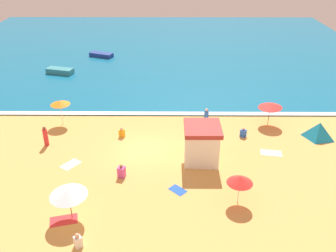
% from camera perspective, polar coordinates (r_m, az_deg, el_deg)
% --- Properties ---
extents(ground_plane, '(60.00, 60.00, 0.00)m').
position_cam_1_polar(ground_plane, '(28.14, -3.66, -3.80)').
color(ground_plane, '#E0A856').
extents(ocean_water, '(60.00, 44.00, 0.10)m').
position_cam_1_polar(ocean_water, '(53.96, -1.73, 12.08)').
color(ocean_water, '#146B93').
rests_on(ocean_water, ground_plane).
extents(wave_breaker_foam, '(57.00, 0.70, 0.01)m').
position_cam_1_polar(wave_breaker_foam, '(33.60, -2.98, 2.01)').
color(wave_breaker_foam, white).
rests_on(wave_breaker_foam, ocean_water).
extents(lifeguard_cabana, '(2.61, 2.76, 2.77)m').
position_cam_1_polar(lifeguard_cabana, '(26.36, 5.34, -2.67)').
color(lifeguard_cabana, white).
rests_on(lifeguard_cabana, ground_plane).
extents(beach_umbrella_0, '(1.85, 1.86, 2.19)m').
position_cam_1_polar(beach_umbrella_0, '(32.44, -16.56, 3.53)').
color(beach_umbrella_0, silver).
rests_on(beach_umbrella_0, ground_plane).
extents(beach_umbrella_1, '(2.67, 2.67, 2.08)m').
position_cam_1_polar(beach_umbrella_1, '(21.63, -15.38, -9.99)').
color(beach_umbrella_1, '#4C3823').
rests_on(beach_umbrella_1, ground_plane).
extents(beach_umbrella_2, '(1.95, 1.94, 1.94)m').
position_cam_1_polar(beach_umbrella_2, '(22.50, 11.22, -8.25)').
color(beach_umbrella_2, silver).
rests_on(beach_umbrella_2, ground_plane).
extents(beach_umbrella_4, '(2.38, 2.37, 1.99)m').
position_cam_1_polar(beach_umbrella_4, '(32.32, 15.74, 3.08)').
color(beach_umbrella_4, '#4C3823').
rests_on(beach_umbrella_4, ground_plane).
extents(beach_tent, '(2.40, 2.24, 1.43)m').
position_cam_1_polar(beach_tent, '(31.73, 22.57, -0.69)').
color(beach_tent, '#1999D8').
rests_on(beach_tent, ground_plane).
extents(beachgoer_0, '(0.50, 0.50, 0.83)m').
position_cam_1_polar(beachgoer_0, '(30.00, -7.25, -1.03)').
color(beachgoer_0, orange).
rests_on(beachgoer_0, ground_plane).
extents(beachgoer_1, '(0.57, 0.57, 0.97)m').
position_cam_1_polar(beachgoer_1, '(25.20, -7.31, -7.09)').
color(beachgoer_1, '#D84CA5').
rests_on(beachgoer_1, ground_plane).
extents(beachgoer_2, '(0.50, 0.50, 1.64)m').
position_cam_1_polar(beachgoer_2, '(29.94, -18.64, -1.58)').
color(beachgoer_2, red).
rests_on(beachgoer_2, ground_plane).
extents(beachgoer_4, '(0.57, 0.57, 0.81)m').
position_cam_1_polar(beachgoer_4, '(30.41, 11.71, -1.05)').
color(beachgoer_4, blue).
rests_on(beachgoer_4, ground_plane).
extents(beachgoer_5, '(0.53, 0.53, 0.90)m').
position_cam_1_polar(beachgoer_5, '(20.71, -13.94, -17.09)').
color(beachgoer_5, white).
rests_on(beachgoer_5, ground_plane).
extents(beachgoer_6, '(0.52, 0.52, 1.90)m').
position_cam_1_polar(beachgoer_6, '(30.88, 6.00, 1.05)').
color(beachgoer_6, blue).
rests_on(beachgoer_6, ground_plane).
extents(beach_towel_0, '(1.75, 1.26, 0.01)m').
position_cam_1_polar(beach_towel_0, '(22.69, -16.04, -14.02)').
color(beach_towel_0, red).
rests_on(beach_towel_0, ground_plane).
extents(beach_towel_1, '(1.31, 1.30, 0.01)m').
position_cam_1_polar(beach_towel_1, '(24.02, 1.53, -10.01)').
color(beach_towel_1, blue).
rests_on(beach_towel_1, ground_plane).
extents(beach_towel_2, '(1.50, 1.63, 0.01)m').
position_cam_1_polar(beach_towel_2, '(27.35, -15.01, -5.84)').
color(beach_towel_2, white).
rests_on(beach_towel_2, ground_plane).
extents(beach_towel_3, '(0.82, 1.06, 0.01)m').
position_cam_1_polar(beach_towel_3, '(30.80, 7.97, -1.02)').
color(beach_towel_3, green).
rests_on(beach_towel_3, ground_plane).
extents(beach_towel_4, '(1.70, 1.11, 0.01)m').
position_cam_1_polar(beach_towel_4, '(28.83, 15.87, -4.08)').
color(beach_towel_4, white).
rests_on(beach_towel_4, ground_plane).
extents(small_boat_0, '(3.36, 2.31, 0.52)m').
position_cam_1_polar(small_boat_0, '(50.68, -10.41, 10.95)').
color(small_boat_0, navy).
rests_on(small_boat_0, ocean_water).
extents(small_boat_1, '(3.35, 1.96, 0.60)m').
position_cam_1_polar(small_boat_1, '(45.39, -16.57, 8.30)').
color(small_boat_1, teal).
rests_on(small_boat_1, ocean_water).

